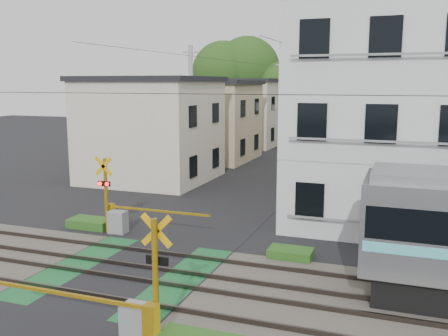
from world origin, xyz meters
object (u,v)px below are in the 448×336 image
at_px(crossing_signal_far, 117,215).
at_px(pedestrian, 312,144).
at_px(crossing_signal_near, 139,314).
at_px(apartment_block, 417,114).

bearing_deg(crossing_signal_far, pedestrian, 81.92).
relative_size(crossing_signal_near, crossing_signal_far, 1.00).
bearing_deg(crossing_signal_far, apartment_block, 27.78).
height_order(crossing_signal_far, pedestrian, crossing_signal_far).
relative_size(crossing_signal_near, apartment_block, 0.46).
bearing_deg(apartment_block, pedestrian, 112.49).
xyz_separation_m(apartment_block, pedestrian, (-7.64, 18.45, -3.75)).
bearing_deg(apartment_block, crossing_signal_near, -114.22).
bearing_deg(crossing_signal_far, crossing_signal_near, -54.71).
height_order(crossing_signal_far, apartment_block, apartment_block).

